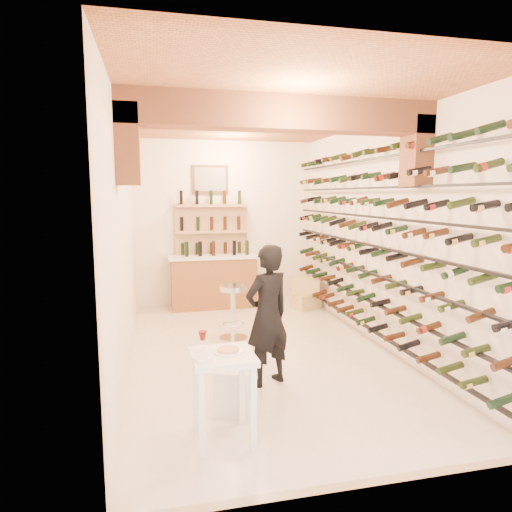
{
  "coord_description": "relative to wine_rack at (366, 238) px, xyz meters",
  "views": [
    {
      "loc": [
        -1.4,
        -5.81,
        2.15
      ],
      "look_at": [
        0.0,
        0.3,
        1.3
      ],
      "focal_mm": 31.55,
      "sensor_mm": 36.0,
      "label": 1
    }
  ],
  "objects": [
    {
      "name": "ground",
      "position": [
        -1.53,
        0.0,
        -1.55
      ],
      "size": [
        6.0,
        6.0,
        0.0
      ],
      "primitive_type": "plane",
      "color": "beige",
      "rests_on": "ground"
    },
    {
      "name": "chrome_barstool",
      "position": [
        -1.8,
        0.63,
        -1.07
      ],
      "size": [
        0.42,
        0.42,
        0.82
      ],
      "rotation": [
        0.0,
        0.0,
        0.23
      ],
      "color": "silver",
      "rests_on": "ground"
    },
    {
      "name": "back_shelving",
      "position": [
        -1.83,
        2.89,
        -0.38
      ],
      "size": [
        1.4,
        0.31,
        2.73
      ],
      "color": "tan",
      "rests_on": "ground"
    },
    {
      "name": "tasting_table",
      "position": [
        -2.38,
        -2.08,
        -0.91
      ],
      "size": [
        0.56,
        0.56,
        0.95
      ],
      "rotation": [
        0.0,
        0.0,
        0.03
      ],
      "color": "white",
      "rests_on": "ground"
    },
    {
      "name": "back_counter",
      "position": [
        -1.83,
        2.65,
        -1.02
      ],
      "size": [
        1.7,
        0.62,
        1.29
      ],
      "color": "#955B2E",
      "rests_on": "ground"
    },
    {
      "name": "person",
      "position": [
        -1.7,
        -1.03,
        -0.74
      ],
      "size": [
        0.7,
        0.6,
        1.61
      ],
      "primitive_type": "imported",
      "rotation": [
        0.0,
        0.0,
        3.57
      ],
      "color": "black",
      "rests_on": "ground"
    },
    {
      "name": "wine_rack",
      "position": [
        0.0,
        0.0,
        0.0
      ],
      "size": [
        0.32,
        5.7,
        2.56
      ],
      "color": "black",
      "rests_on": "ground"
    },
    {
      "name": "room_shell",
      "position": [
        -1.53,
        -0.26,
        0.7
      ],
      "size": [
        3.52,
        6.02,
        3.21
      ],
      "color": "white",
      "rests_on": "ground"
    },
    {
      "name": "crate_lower",
      "position": [
        -0.13,
        2.13,
        -1.4
      ],
      "size": [
        0.58,
        0.49,
        0.29
      ],
      "primitive_type": "cube",
      "rotation": [
        0.0,
        0.0,
        0.37
      ],
      "color": "tan",
      "rests_on": "ground"
    },
    {
      "name": "crate_upper",
      "position": [
        -0.13,
        2.13,
        -1.1
      ],
      "size": [
        0.62,
        0.54,
        0.3
      ],
      "primitive_type": "cube",
      "rotation": [
        0.0,
        0.0,
        -0.43
      ],
      "color": "tan",
      "rests_on": "crate_lower"
    },
    {
      "name": "white_stool",
      "position": [
        -2.18,
        -1.59,
        -1.32
      ],
      "size": [
        0.46,
        0.46,
        0.45
      ],
      "primitive_type": "cube",
      "rotation": [
        0.0,
        0.0,
        -0.38
      ],
      "color": "white",
      "rests_on": "ground"
    }
  ]
}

